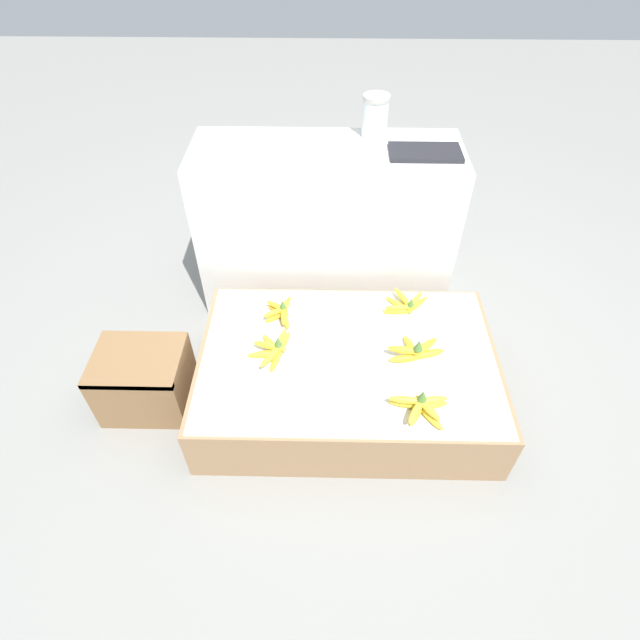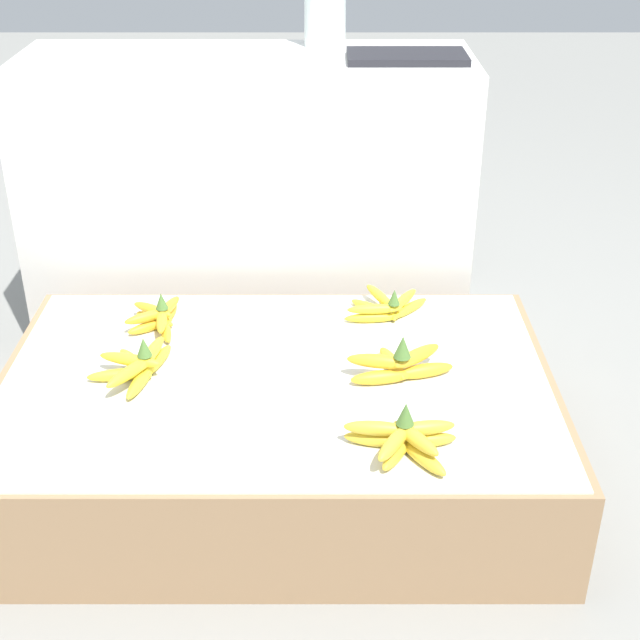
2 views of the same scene
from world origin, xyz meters
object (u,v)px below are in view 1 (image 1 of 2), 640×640
at_px(banana_bunch_back_left, 281,311).
at_px(glass_jar, 375,116).
at_px(foam_tray_white, 233,151).
at_px(banana_bunch_front_midleft, 421,406).
at_px(wooden_crate, 144,380).
at_px(banana_bunch_middle_midleft, 415,351).
at_px(banana_bunch_middle_left, 275,349).
at_px(banana_bunch_back_midleft, 406,304).

relative_size(banana_bunch_back_left, glass_jar, 1.07).
height_order(banana_bunch_back_left, foam_tray_white, foam_tray_white).
distance_m(banana_bunch_front_midleft, banana_bunch_back_left, 0.72).
distance_m(banana_bunch_front_midleft, glass_jar, 1.24).
height_order(wooden_crate, banana_bunch_middle_midleft, banana_bunch_middle_midleft).
bearing_deg(banana_bunch_back_left, glass_jar, 57.54).
relative_size(banana_bunch_middle_left, banana_bunch_middle_midleft, 0.93).
bearing_deg(banana_bunch_middle_midleft, banana_bunch_front_midleft, -92.42).
xyz_separation_m(glass_jar, foam_tray_white, (-0.60, -0.17, -0.08)).
bearing_deg(banana_bunch_front_midleft, banana_bunch_back_left, 137.97).
bearing_deg(banana_bunch_middle_left, glass_jar, 64.21).
bearing_deg(banana_bunch_middle_midleft, banana_bunch_middle_left, 179.56).
bearing_deg(banana_bunch_back_left, foam_tray_white, 114.97).
bearing_deg(banana_bunch_back_midleft, banana_bunch_back_left, -173.70).
bearing_deg(wooden_crate, banana_bunch_middle_left, 5.73).
height_order(banana_bunch_front_midleft, banana_bunch_back_left, banana_bunch_front_midleft).
bearing_deg(foam_tray_white, banana_bunch_front_midleft, -51.33).
xyz_separation_m(banana_bunch_back_left, banana_bunch_back_midleft, (0.53, 0.06, -0.00)).
bearing_deg(banana_bunch_back_midleft, glass_jar, 104.71).
relative_size(banana_bunch_front_midleft, glass_jar, 1.24).
bearing_deg(foam_tray_white, banana_bunch_back_midleft, -27.42).
distance_m(banana_bunch_middle_left, foam_tray_white, 0.85).
xyz_separation_m(banana_bunch_front_midleft, banana_bunch_middle_left, (-0.54, 0.27, -0.00)).
relative_size(wooden_crate, banana_bunch_back_left, 1.87).
height_order(banana_bunch_middle_left, glass_jar, glass_jar).
distance_m(banana_bunch_front_midleft, foam_tray_white, 1.28).
bearing_deg(banana_bunch_middle_left, foam_tray_white, 106.66).
xyz_separation_m(banana_bunch_middle_left, banana_bunch_back_midleft, (0.54, 0.27, -0.00)).
relative_size(banana_bunch_front_midleft, foam_tray_white, 0.98).
bearing_deg(banana_bunch_back_left, wooden_crate, -153.93).
bearing_deg(banana_bunch_back_midleft, banana_bunch_front_midleft, -90.26).
height_order(wooden_crate, banana_bunch_middle_left, banana_bunch_middle_left).
bearing_deg(banana_bunch_middle_left, banana_bunch_middle_midleft, -0.44).
relative_size(banana_bunch_middle_left, glass_jar, 1.25).
distance_m(banana_bunch_back_left, banana_bunch_back_midleft, 0.54).
bearing_deg(banana_bunch_back_left, banana_bunch_back_midleft, 6.30).
xyz_separation_m(banana_bunch_middle_midleft, foam_tray_white, (-0.75, 0.66, 0.49)).
relative_size(banana_bunch_front_midleft, banana_bunch_back_midleft, 1.03).
xyz_separation_m(wooden_crate, foam_tray_white, (0.34, 0.71, 0.64)).
height_order(banana_bunch_middle_left, foam_tray_white, foam_tray_white).
bearing_deg(glass_jar, banana_bunch_back_midleft, -75.29).
xyz_separation_m(banana_bunch_front_midleft, banana_bunch_middle_midleft, (0.01, 0.26, 0.00)).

